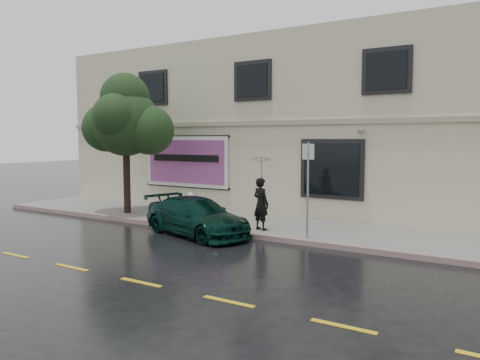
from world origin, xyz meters
The scene contains 12 objects.
ground centered at (0.00, 0.00, 0.00)m, with size 90.00×90.00×0.00m, color black.
sidewalk centered at (0.00, 3.25, 0.07)m, with size 20.00×3.50×0.15m, color gray.
curb centered at (0.00, 1.50, 0.07)m, with size 20.00×0.18×0.16m, color gray.
road_marking centered at (0.00, -3.50, 0.01)m, with size 19.00×0.12×0.01m, color gold.
building centered at (0.00, 9.00, 3.50)m, with size 20.00×8.12×7.00m.
billboard centered at (-3.20, 4.92, 2.05)m, with size 4.30×0.16×2.20m.
car centered at (0.27, 1.01, 0.59)m, with size 1.78×4.03×1.18m, color black.
pedestrian centered at (1.94, 2.15, 0.97)m, with size 0.60×0.39×1.65m, color black.
umbrella centered at (1.94, 2.15, 2.13)m, with size 0.88×0.88×0.65m, color black.
street_tree centered at (-4.10, 2.40, 3.61)m, with size 2.58×2.58×4.78m.
fire_hydrant centered at (-1.50, 3.00, 0.58)m, with size 0.36×0.34×0.89m.
sign_pole centered at (3.71, 1.70, 1.80)m, with size 0.34×0.08×2.76m.
Camera 1 is at (9.00, -10.57, 3.02)m, focal length 35.00 mm.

